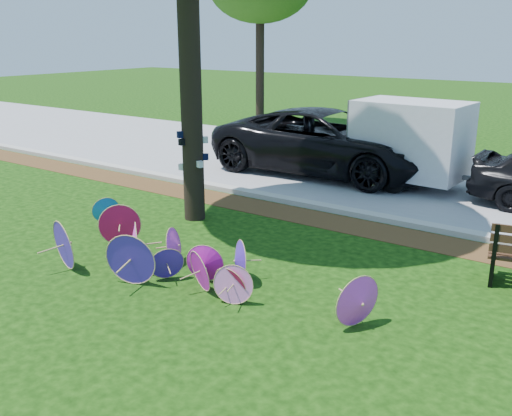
{
  "coord_description": "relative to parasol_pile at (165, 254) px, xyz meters",
  "views": [
    {
      "loc": [
        5.93,
        -5.75,
        3.79
      ],
      "look_at": [
        0.5,
        2.0,
        0.9
      ],
      "focal_mm": 40.0,
      "sensor_mm": 36.0,
      "label": 1
    }
  ],
  "objects": [
    {
      "name": "ground",
      "position": [
        0.25,
        -0.48,
        -0.37
      ],
      "size": [
        90.0,
        90.0,
        0.0
      ],
      "primitive_type": "plane",
      "color": "black",
      "rests_on": "ground"
    },
    {
      "name": "mulch_strip",
      "position": [
        0.25,
        4.02,
        -0.36
      ],
      "size": [
        90.0,
        1.0,
        0.01
      ],
      "primitive_type": "cube",
      "color": "#472D16",
      "rests_on": "ground"
    },
    {
      "name": "curb",
      "position": [
        0.25,
        4.72,
        -0.31
      ],
      "size": [
        90.0,
        0.3,
        0.12
      ],
      "primitive_type": "cube",
      "color": "#B7B5AD",
      "rests_on": "ground"
    },
    {
      "name": "street",
      "position": [
        0.25,
        8.87,
        -0.36
      ],
      "size": [
        90.0,
        8.0,
        0.01
      ],
      "primitive_type": "cube",
      "color": "gray",
      "rests_on": "ground"
    },
    {
      "name": "parasol_pile",
      "position": [
        0.0,
        0.0,
        0.0
      ],
      "size": [
        6.68,
        2.51,
        0.87
      ],
      "color": "#C918AE",
      "rests_on": "ground"
    },
    {
      "name": "black_van",
      "position": [
        -1.27,
        7.88,
        0.53
      ],
      "size": [
        6.54,
        3.18,
        1.79
      ],
      "primitive_type": "imported",
      "rotation": [
        0.0,
        0.0,
        1.6
      ],
      "color": "black",
      "rests_on": "ground"
    },
    {
      "name": "cargo_trailer",
      "position": [
        1.17,
        7.8,
        0.88
      ],
      "size": [
        2.8,
        1.87,
        2.49
      ],
      "primitive_type": "cube",
      "rotation": [
        0.0,
        0.0,
        -0.06
      ],
      "color": "silver",
      "rests_on": "ground"
    }
  ]
}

